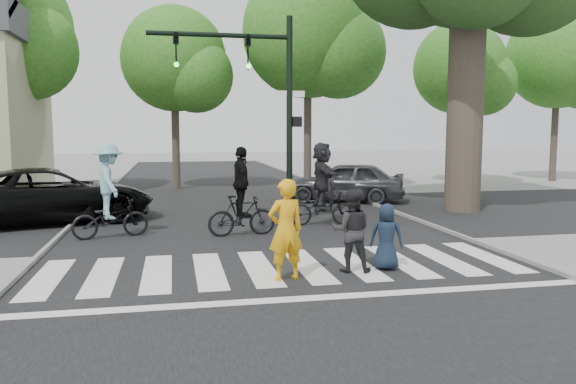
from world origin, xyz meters
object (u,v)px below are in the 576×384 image
at_px(traffic_signal, 261,90).
at_px(cyclist_mid, 242,200).
at_px(pedestrian_adult, 351,231).
at_px(cyclist_left, 110,197).
at_px(car_grey, 344,182).
at_px(pedestrian_child, 386,237).
at_px(cyclist_right, 322,188).
at_px(car_suv, 51,195).
at_px(pedestrian_woman, 286,230).

bearing_deg(traffic_signal, cyclist_mid, -114.81).
relative_size(traffic_signal, pedestrian_adult, 3.70).
height_order(cyclist_left, car_grey, cyclist_left).
bearing_deg(cyclist_left, traffic_signal, 17.59).
bearing_deg(pedestrian_child, pedestrian_adult, 22.33).
relative_size(traffic_signal, pedestrian_child, 4.52).
xyz_separation_m(cyclist_left, cyclist_right, (5.82, 0.83, 0.03)).
xyz_separation_m(cyclist_mid, cyclist_right, (2.48, 1.21, 0.12)).
bearing_deg(pedestrian_adult, car_suv, -30.73).
relative_size(cyclist_right, car_suv, 0.41).
relative_size(pedestrian_child, pedestrian_adult, 0.82).
bearing_deg(pedestrian_woman, cyclist_left, -65.41).
distance_m(cyclist_mid, car_suv, 6.24).
height_order(pedestrian_woman, pedestrian_child, pedestrian_woman).
xyz_separation_m(pedestrian_woman, car_grey, (4.46, 10.67, -0.16)).
bearing_deg(pedestrian_woman, traffic_signal, -106.56).
xyz_separation_m(pedestrian_woman, pedestrian_adult, (1.38, 0.35, -0.13)).
xyz_separation_m(traffic_signal, cyclist_left, (-4.11, -1.30, -2.85)).
xyz_separation_m(traffic_signal, car_grey, (3.95, 4.49, -3.12)).
bearing_deg(car_suv, pedestrian_child, -150.19).
distance_m(cyclist_left, cyclist_right, 5.87).
bearing_deg(traffic_signal, cyclist_right, -15.60).
distance_m(pedestrian_woman, car_grey, 11.57).
xyz_separation_m(pedestrian_woman, cyclist_mid, (-0.27, 4.50, 0.02)).
bearing_deg(car_suv, cyclist_mid, -137.76).
relative_size(pedestrian_woman, cyclist_left, 0.78).
distance_m(pedestrian_adult, car_grey, 10.77).
bearing_deg(cyclist_mid, car_suv, 148.62).
height_order(traffic_signal, car_grey, traffic_signal).
relative_size(pedestrian_adult, cyclist_right, 0.67).
bearing_deg(car_grey, traffic_signal, -19.73).
bearing_deg(car_suv, car_grey, -90.12).
height_order(car_suv, car_grey, car_suv).
distance_m(pedestrian_woman, pedestrian_adult, 1.43).
height_order(cyclist_left, cyclist_mid, cyclist_left).
relative_size(car_suv, car_grey, 1.30).
height_order(pedestrian_child, pedestrian_adult, pedestrian_adult).
bearing_deg(traffic_signal, pedestrian_adult, -81.54).
bearing_deg(cyclist_right, cyclist_left, -171.92).
bearing_deg(cyclist_mid, pedestrian_child, -60.17).
xyz_separation_m(cyclist_left, cyclist_mid, (3.33, -0.38, -0.09)).
bearing_deg(cyclist_right, cyclist_mid, -154.13).
bearing_deg(pedestrian_child, traffic_signal, -53.00).
relative_size(pedestrian_child, car_suv, 0.22).
height_order(traffic_signal, cyclist_mid, traffic_signal).
distance_m(cyclist_left, car_suv, 3.50).
bearing_deg(traffic_signal, pedestrian_child, -74.67).
bearing_deg(cyclist_mid, pedestrian_adult, -68.36).
height_order(cyclist_mid, car_suv, cyclist_mid).
bearing_deg(pedestrian_child, car_grey, -81.17).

